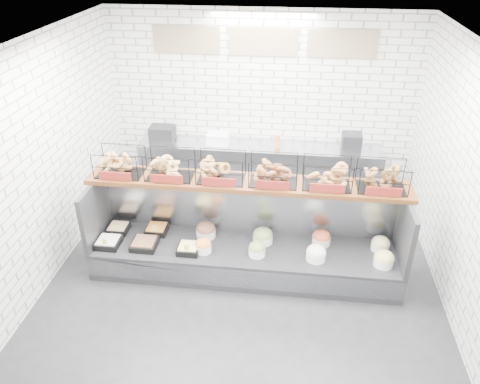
# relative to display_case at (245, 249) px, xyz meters

# --- Properties ---
(ground) EXTENTS (5.50, 5.50, 0.00)m
(ground) POSITION_rel_display_case_xyz_m (-0.01, -0.34, -0.33)
(ground) COLOR black
(ground) RESTS_ON ground
(room_shell) EXTENTS (5.02, 5.51, 3.01)m
(room_shell) POSITION_rel_display_case_xyz_m (-0.01, 0.26, 1.73)
(room_shell) COLOR white
(room_shell) RESTS_ON ground
(display_case) EXTENTS (4.00, 0.90, 1.20)m
(display_case) POSITION_rel_display_case_xyz_m (0.00, 0.00, 0.00)
(display_case) COLOR black
(display_case) RESTS_ON ground
(bagel_shelf) EXTENTS (4.10, 0.50, 0.40)m
(bagel_shelf) POSITION_rel_display_case_xyz_m (-0.01, 0.17, 1.06)
(bagel_shelf) COLOR #41200D
(bagel_shelf) RESTS_ON display_case
(prep_counter) EXTENTS (4.00, 0.60, 1.20)m
(prep_counter) POSITION_rel_display_case_xyz_m (-0.01, 2.08, 0.14)
(prep_counter) COLOR #93969B
(prep_counter) RESTS_ON ground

